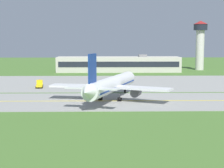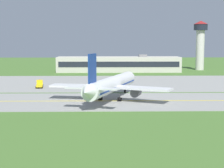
% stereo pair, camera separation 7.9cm
% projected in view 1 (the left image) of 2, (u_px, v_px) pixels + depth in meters
% --- Properties ---
extents(ground_plane, '(500.00, 500.00, 0.00)m').
position_uv_depth(ground_plane, '(133.00, 101.00, 94.62)').
color(ground_plane, '#47702D').
extents(taxiway_strip, '(240.00, 28.00, 0.10)m').
position_uv_depth(taxiway_strip, '(133.00, 101.00, 94.62)').
color(taxiway_strip, gray).
rests_on(taxiway_strip, ground).
extents(apron_pad, '(140.00, 52.00, 0.10)m').
position_uv_depth(apron_pad, '(151.00, 82.00, 136.53)').
color(apron_pad, gray).
rests_on(apron_pad, ground).
extents(taxiway_centreline, '(220.00, 0.60, 0.01)m').
position_uv_depth(taxiway_centreline, '(133.00, 101.00, 94.61)').
color(taxiway_centreline, yellow).
rests_on(taxiway_centreline, taxiway_strip).
extents(airplane_lead, '(31.73, 38.62, 12.70)m').
position_uv_depth(airplane_lead, '(112.00, 85.00, 95.65)').
color(airplane_lead, white).
rests_on(airplane_lead, ground).
extents(service_truck_baggage, '(2.99, 6.61, 2.59)m').
position_uv_depth(service_truck_baggage, '(39.00, 84.00, 122.15)').
color(service_truck_baggage, yellow).
rests_on(service_truck_baggage, ground).
extents(terminal_building, '(61.48, 13.24, 8.71)m').
position_uv_depth(terminal_building, '(118.00, 64.00, 184.30)').
color(terminal_building, beige).
rests_on(terminal_building, ground).
extents(control_tower, '(7.60, 7.60, 26.07)m').
position_uv_depth(control_tower, '(200.00, 40.00, 194.35)').
color(control_tower, silver).
rests_on(control_tower, ground).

